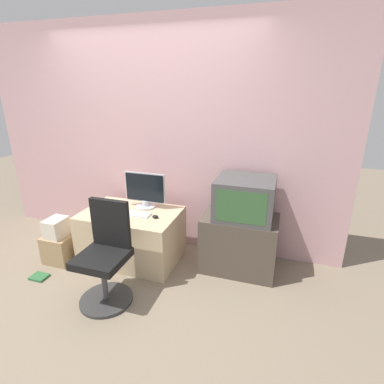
# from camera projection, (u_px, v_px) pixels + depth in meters

# --- Properties ---
(ground_plane) EXTENTS (12.00, 12.00, 0.00)m
(ground_plane) POSITION_uv_depth(u_px,v_px,m) (100.00, 303.00, 2.76)
(ground_plane) COLOR #7F705B
(wall_back) EXTENTS (4.40, 0.05, 2.60)m
(wall_back) POSITION_uv_depth(u_px,v_px,m) (154.00, 139.00, 3.50)
(wall_back) COLOR #CC9EA3
(wall_back) RESTS_ON ground_plane
(desk) EXTENTS (1.06, 0.70, 0.57)m
(desk) POSITION_uv_depth(u_px,v_px,m) (132.00, 235.00, 3.39)
(desk) COLOR #CCB289
(desk) RESTS_ON ground_plane
(side_stand) EXTENTS (0.78, 0.48, 0.61)m
(side_stand) POSITION_uv_depth(u_px,v_px,m) (239.00, 243.00, 3.19)
(side_stand) COLOR #4C4238
(side_stand) RESTS_ON ground_plane
(main_monitor) EXTENTS (0.48, 0.22, 0.41)m
(main_monitor) POSITION_uv_depth(u_px,v_px,m) (145.00, 191.00, 3.37)
(main_monitor) COLOR silver
(main_monitor) RESTS_ON desk
(keyboard) EXTENTS (0.34, 0.12, 0.01)m
(keyboard) POSITION_uv_depth(u_px,v_px,m) (135.00, 214.00, 3.23)
(keyboard) COLOR silver
(keyboard) RESTS_ON desk
(mouse) EXTENTS (0.07, 0.04, 0.03)m
(mouse) POSITION_uv_depth(u_px,v_px,m) (155.00, 217.00, 3.14)
(mouse) COLOR black
(mouse) RESTS_ON desk
(crt_tv) EXTENTS (0.58, 0.53, 0.41)m
(crt_tv) POSITION_uv_depth(u_px,v_px,m) (245.00, 198.00, 3.03)
(crt_tv) COLOR #474747
(crt_tv) RESTS_ON side_stand
(office_chair) EXTENTS (0.48, 0.48, 0.94)m
(office_chair) POSITION_uv_depth(u_px,v_px,m) (106.00, 259.00, 2.70)
(office_chair) COLOR #333333
(office_chair) RESTS_ON ground_plane
(cardboard_box_lower) EXTENTS (0.31, 0.28, 0.31)m
(cardboard_box_lower) POSITION_uv_depth(u_px,v_px,m) (60.00, 248.00, 3.37)
(cardboard_box_lower) COLOR #A3845B
(cardboard_box_lower) RESTS_ON ground_plane
(cardboard_box_upper) EXTENTS (0.19, 0.24, 0.21)m
(cardboard_box_upper) POSITION_uv_depth(u_px,v_px,m) (56.00, 228.00, 3.29)
(cardboard_box_upper) COLOR beige
(cardboard_box_upper) RESTS_ON cardboard_box_lower
(book) EXTENTS (0.17, 0.13, 0.02)m
(book) POSITION_uv_depth(u_px,v_px,m) (39.00, 277.00, 3.11)
(book) COLOR #2D6638
(book) RESTS_ON ground_plane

